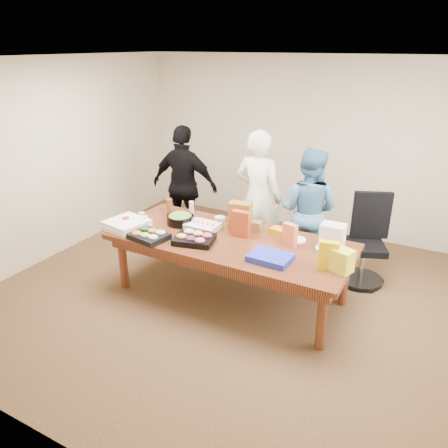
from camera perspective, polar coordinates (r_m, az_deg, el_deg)
The scene contains 36 objects.
floor at distance 5.35m, azimuth 0.77°, elevation -9.41°, with size 5.50×5.00×0.02m, color #47301E.
ceiling at distance 4.53m, azimuth 0.96°, elevation 21.12°, with size 5.50×5.00×0.02m, color white.
wall_back at distance 7.01m, azimuth 10.50°, elevation 10.11°, with size 5.50×0.04×2.70m, color beige.
wall_front at distance 2.98m, azimuth -22.26°, elevation -9.08°, with size 5.50×0.04×2.70m, color beige.
wall_left at distance 6.47m, azimuth -21.52°, elevation 7.86°, with size 0.04×5.00×2.70m, color beige.
conference_table at distance 5.16m, azimuth 0.79°, elevation -5.78°, with size 2.80×1.20×0.75m, color #4C1C0F.
office_chair at distance 5.63m, azimuth 18.04°, elevation -2.40°, with size 0.56×0.56×1.11m, color black.
person_center at distance 5.86m, azimuth 4.52°, elevation 3.52°, with size 0.67×0.44×1.83m, color white.
person_right at distance 5.73m, azimuth 10.94°, elevation 1.73°, with size 0.80×0.62×1.65m, color teal.
person_left at distance 6.45m, azimuth -5.20°, elevation 5.05°, with size 1.04×0.43×1.77m, color black.
veggie_tray at distance 5.06m, azimuth -9.85°, elevation -1.60°, with size 0.42×0.33×0.06m, color black.
fruit_tray at distance 4.91m, azimuth -3.93°, elevation -2.04°, with size 0.44×0.34×0.07m, color black.
sheet_cake at distance 5.26m, azimuth -2.79°, elevation -0.29°, with size 0.39×0.29×0.07m, color silver.
salad_bowl at distance 5.42m, azimuth -5.78°, elevation 0.58°, with size 0.34×0.34×0.11m, color black.
chip_bag_blue at distance 4.53m, azimuth 6.13°, elevation -4.39°, with size 0.43×0.32×0.06m, color #212EB8.
chip_bag_red at distance 5.01m, azimuth 2.24°, elevation 0.04°, with size 0.21×0.09×0.31m, color #A73919.
chip_bag_yellow at distance 4.41m, azimuth 13.59°, elevation -4.03°, with size 0.20×0.08×0.29m, color yellow.
chip_bag_orange at distance 4.85m, azimuth 8.65°, elevation -1.38°, with size 0.16×0.07×0.26m, color #E9653B.
mayo_jar at distance 5.47m, azimuth 1.08°, elevation 1.00°, with size 0.08×0.08×0.12m, color white.
mustard_bottle at distance 5.38m, azimuth 2.09°, elevation 0.77°, with size 0.05×0.05×0.15m, color #F6F630.
dressing_bottle at distance 5.72m, azimuth -7.24°, elevation 2.25°, with size 0.07×0.07×0.21m, color brown.
ranch_bottle at distance 5.67m, azimuth -4.28°, elevation 2.08°, with size 0.06×0.06×0.19m, color silver.
banana_bunch at distance 5.13m, azimuth 7.42°, elevation -1.02°, with size 0.23×0.13×0.08m, color orange.
bread_loaf at distance 5.25m, azimuth 3.50°, elevation -0.11°, with size 0.27×0.12×0.11m, color olive.
kraft_bag at distance 5.18m, azimuth 2.15°, elevation 1.03°, with size 0.27×0.15×0.35m, color brown.
red_cup at distance 5.45m, azimuth -12.75°, elevation 0.27°, with size 0.09×0.09×0.12m, color #AA2B12.
clear_cup_a at distance 5.44m, azimuth -10.41°, elevation 0.43°, with size 0.08×0.08×0.11m, color white.
clear_cup_b at distance 5.58m, azimuth -10.78°, elevation 0.95°, with size 0.08×0.08×0.11m, color silver.
pizza_box_lower at distance 5.39m, azimuth -12.65°, elevation -0.37°, with size 0.44×0.44×0.05m, color beige.
pizza_box_upper at distance 5.38m, azimuth -12.69°, elevation 0.20°, with size 0.44×0.44×0.05m, color white.
plate_a at distance 4.89m, azimuth 13.28°, elevation -3.10°, with size 0.23×0.23×0.01m, color white.
plate_b at distance 5.03m, azimuth 9.55°, elevation -2.05°, with size 0.21×0.21×0.01m, color white.
dip_bowl_a at distance 5.32m, azimuth 4.09°, elevation -0.07°, with size 0.14×0.14×0.06m, color beige.
dip_bowl_b at distance 5.49m, azimuth -0.56°, elevation 0.67°, with size 0.13×0.13×0.05m, color silver.
grocery_bag_white at distance 4.87m, azimuth 14.07°, elevation -1.56°, with size 0.26×0.18×0.28m, color white.
grocery_bag_yellow at distance 4.42m, azimuth 15.07°, elevation -4.60°, with size 0.24×0.16×0.24m, color yellow.
Camera 1 is at (2.09, -4.02, 2.84)m, focal length 34.73 mm.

